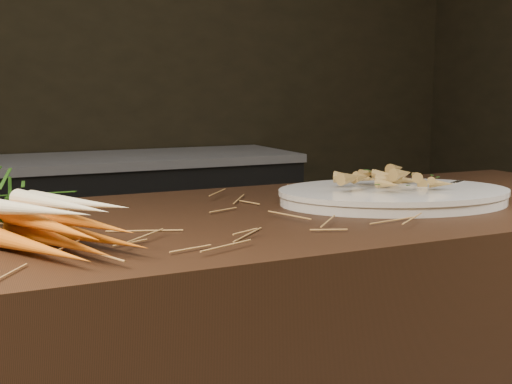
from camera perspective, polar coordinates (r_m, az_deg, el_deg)
back_counter at (r=3.20m, az=-12.82°, el=-4.38°), size 1.82×0.62×0.84m
straw_bedding at (r=1.24m, az=-9.01°, el=-2.23°), size 1.40×0.60×0.02m
root_veg_bunch at (r=1.16m, az=-21.02°, el=-1.52°), size 0.36×0.54×0.10m
serving_platter at (r=1.45m, az=12.16°, el=-0.47°), size 0.59×0.47×0.03m
roasted_veg_heap at (r=1.45m, az=12.21°, el=1.17°), size 0.29×0.24×0.06m
serving_fork at (r=1.50m, az=18.98°, el=0.17°), size 0.18×0.11×0.00m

